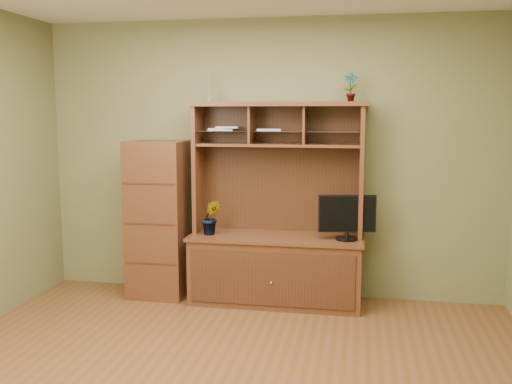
# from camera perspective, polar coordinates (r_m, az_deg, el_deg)

# --- Properties ---
(room) EXTENTS (4.54, 4.04, 2.74)m
(room) POSITION_cam_1_polar(r_m,az_deg,el_deg) (3.65, -3.63, 0.77)
(room) COLOR brown
(room) RESTS_ON ground
(media_hutch) EXTENTS (1.66, 0.61, 1.90)m
(media_hutch) POSITION_cam_1_polar(r_m,az_deg,el_deg) (5.45, 2.05, -5.65)
(media_hutch) COLOR #452713
(media_hutch) RESTS_ON room
(monitor) EXTENTS (0.52, 0.20, 0.41)m
(monitor) POSITION_cam_1_polar(r_m,az_deg,el_deg) (5.24, 9.10, -2.43)
(monitor) COLOR black
(monitor) RESTS_ON media_hutch
(orchid_plant) EXTENTS (0.21, 0.18, 0.33)m
(orchid_plant) POSITION_cam_1_polar(r_m,az_deg,el_deg) (5.43, -4.51, -2.54)
(orchid_plant) COLOR #2C5B1F
(orchid_plant) RESTS_ON media_hutch
(top_plant) EXTENTS (0.14, 0.10, 0.27)m
(top_plant) POSITION_cam_1_polar(r_m,az_deg,el_deg) (5.32, 9.42, 10.32)
(top_plant) COLOR #3B6724
(top_plant) RESTS_ON media_hutch
(reed_diffuser) EXTENTS (0.06, 0.06, 0.29)m
(reed_diffuser) POSITION_cam_1_polar(r_m,az_deg,el_deg) (5.51, -4.67, 10.13)
(reed_diffuser) COLOR silver
(reed_diffuser) RESTS_ON media_hutch
(magazines) EXTENTS (0.72, 0.22, 0.04)m
(magazines) POSITION_cam_1_polar(r_m,az_deg,el_deg) (5.44, -1.79, 6.33)
(magazines) COLOR silver
(magazines) RESTS_ON media_hutch
(side_cabinet) EXTENTS (0.55, 0.50, 1.53)m
(side_cabinet) POSITION_cam_1_polar(r_m,az_deg,el_deg) (5.69, -9.70, -2.68)
(side_cabinet) COLOR #452713
(side_cabinet) RESTS_ON room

